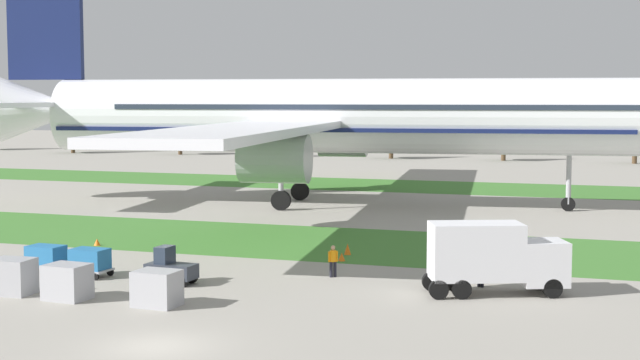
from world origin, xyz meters
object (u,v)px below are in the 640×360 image
(baggage_tug, at_px, (170,268))
(cargo_dolly_second, at_px, (46,257))
(uld_container_0, at_px, (12,276))
(taxiway_marker_1, at_px, (342,257))
(uld_container_2, at_px, (67,282))
(uld_container_1, at_px, (157,288))
(airliner, at_px, (316,116))
(catering_truck, at_px, (494,255))
(taxiway_marker_0, at_px, (348,249))
(ground_crew_loader, at_px, (481,269))
(ground_crew_marshaller, at_px, (333,260))
(taxiway_marker_2, at_px, (97,242))
(cargo_dolly_lead, at_px, (90,260))

(baggage_tug, xyz_separation_m, cargo_dolly_second, (-7.91, 0.42, 0.10))
(uld_container_0, xyz_separation_m, taxiway_marker_1, (12.73, 14.15, -0.64))
(cargo_dolly_second, relative_size, uld_container_2, 1.14)
(baggage_tug, distance_m, cargo_dolly_second, 7.93)
(cargo_dolly_second, xyz_separation_m, uld_container_1, (9.80, -5.32, -0.08))
(airliner, bearing_deg, catering_truck, 24.10)
(taxiway_marker_0, bearing_deg, ground_crew_loader, -37.77)
(ground_crew_loader, bearing_deg, cargo_dolly_second, -134.92)
(airliner, height_order, ground_crew_marshaller, airliner)
(airliner, distance_m, uld_container_0, 41.23)
(taxiway_marker_2, bearing_deg, airliner, 76.11)
(ground_crew_loader, bearing_deg, taxiway_marker_0, 177.87)
(uld_container_1, distance_m, taxiway_marker_0, 17.04)
(airliner, xyz_separation_m, taxiway_marker_1, (10.58, -26.39, -7.85))
(cargo_dolly_second, relative_size, catering_truck, 0.31)
(uld_container_1, bearing_deg, taxiway_marker_0, 75.32)
(taxiway_marker_0, bearing_deg, uld_container_1, -104.68)
(baggage_tug, height_order, taxiway_marker_2, baggage_tug)
(uld_container_1, distance_m, uld_container_2, 4.81)
(catering_truck, distance_m, taxiway_marker_2, 27.90)
(baggage_tug, bearing_deg, uld_container_1, 24.11)
(catering_truck, distance_m, uld_container_0, 23.92)
(taxiway_marker_2, bearing_deg, taxiway_marker_0, 6.32)
(uld_container_1, xyz_separation_m, taxiway_marker_1, (4.63, 14.23, -0.60))
(cargo_dolly_lead, distance_m, uld_container_1, 8.62)
(catering_truck, bearing_deg, uld_container_1, -84.01)
(ground_crew_loader, relative_size, taxiway_marker_2, 3.82)
(uld_container_2, height_order, taxiway_marker_2, uld_container_2)
(catering_truck, bearing_deg, taxiway_marker_0, -152.44)
(uld_container_2, xyz_separation_m, taxiway_marker_1, (9.44, 14.33, -0.62))
(ground_crew_loader, distance_m, uld_container_0, 23.62)
(airliner, bearing_deg, taxiway_marker_1, 14.05)
(baggage_tug, bearing_deg, catering_truck, 102.56)
(uld_container_1, distance_m, taxiway_marker_1, 14.98)
(airliner, relative_size, uld_container_1, 38.19)
(ground_crew_marshaller, xyz_separation_m, taxiway_marker_0, (-1.34, 7.15, -0.60))
(taxiway_marker_0, height_order, taxiway_marker_2, taxiway_marker_0)
(taxiway_marker_0, distance_m, taxiway_marker_2, 16.80)
(taxiway_marker_1, bearing_deg, taxiway_marker_0, 97.93)
(uld_container_1, bearing_deg, cargo_dolly_lead, 143.21)
(uld_container_2, relative_size, taxiway_marker_1, 4.06)
(uld_container_0, relative_size, taxiway_marker_2, 4.40)
(cargo_dolly_second, bearing_deg, ground_crew_marshaller, 107.59)
(ground_crew_loader, bearing_deg, uld_container_1, -110.39)
(uld_container_0, height_order, uld_container_1, uld_container_0)
(airliner, xyz_separation_m, ground_crew_marshaller, (11.61, -31.30, -7.15))
(baggage_tug, bearing_deg, airliner, -170.45)
(taxiway_marker_0, bearing_deg, catering_truck, -40.73)
(cargo_dolly_second, xyz_separation_m, taxiway_marker_2, (-2.58, 9.31, -0.69))
(ground_crew_marshaller, xyz_separation_m, uld_container_0, (-13.76, -9.24, -0.06))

